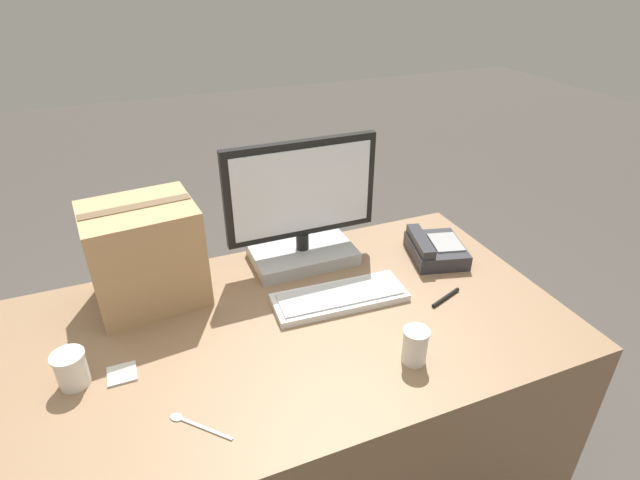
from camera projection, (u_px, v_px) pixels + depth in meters
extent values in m
cube|color=#8C6B4C|center=(269.00, 420.00, 1.63)|extent=(1.80, 0.90, 0.75)
cube|color=#B7B7B7|center=(303.00, 254.00, 1.76)|extent=(0.35, 0.22, 0.05)
cylinder|color=black|center=(302.00, 241.00, 1.73)|extent=(0.04, 0.04, 0.06)
cube|color=black|center=(301.00, 189.00, 1.64)|extent=(0.52, 0.03, 0.33)
cube|color=white|center=(303.00, 191.00, 1.62)|extent=(0.47, 0.01, 0.28)
cube|color=silver|center=(340.00, 298.00, 1.56)|extent=(0.43, 0.17, 0.02)
cube|color=silver|center=(340.00, 294.00, 1.55)|extent=(0.39, 0.14, 0.01)
cube|color=#2D2D33|center=(436.00, 250.00, 1.78)|extent=(0.23, 0.25, 0.05)
cube|color=#2D2D33|center=(421.00, 241.00, 1.75)|extent=(0.10, 0.21, 0.03)
cube|color=gray|center=(446.00, 242.00, 1.76)|extent=(0.13, 0.15, 0.01)
cylinder|color=white|center=(72.00, 370.00, 1.24)|extent=(0.08, 0.08, 0.09)
cylinder|color=white|center=(67.00, 356.00, 1.22)|extent=(0.08, 0.08, 0.01)
cylinder|color=white|center=(415.00, 347.00, 1.31)|extent=(0.06, 0.06, 0.09)
cylinder|color=white|center=(417.00, 332.00, 1.29)|extent=(0.07, 0.07, 0.01)
cube|color=silver|center=(206.00, 429.00, 1.14)|extent=(0.10, 0.11, 0.00)
ellipsoid|color=silver|center=(176.00, 417.00, 1.17)|extent=(0.04, 0.04, 0.00)
cube|color=tan|center=(145.00, 254.00, 1.50)|extent=(0.34, 0.29, 0.32)
cube|color=brown|center=(135.00, 207.00, 1.42)|extent=(0.31, 0.07, 0.00)
cylinder|color=black|center=(446.00, 297.00, 1.57)|extent=(0.13, 0.06, 0.01)
cube|color=silver|center=(122.00, 374.00, 1.29)|extent=(0.07, 0.07, 0.01)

